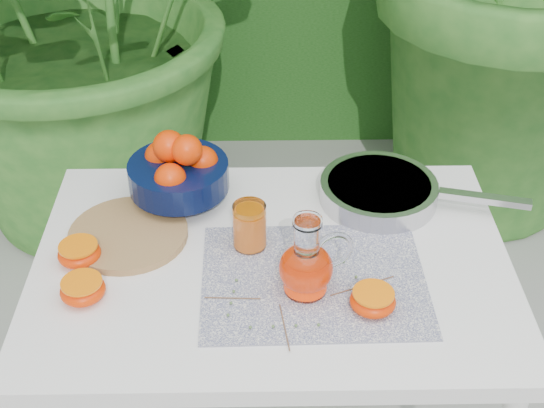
{
  "coord_description": "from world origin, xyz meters",
  "views": [
    {
      "loc": [
        -0.09,
        -1.31,
        1.78
      ],
      "look_at": [
        -0.07,
        -0.08,
        0.88
      ],
      "focal_mm": 50.0,
      "sensor_mm": 36.0,
      "label": 1
    }
  ],
  "objects_px": {
    "cutting_board": "(128,234)",
    "juice_pitcher": "(307,266)",
    "fruit_bowl": "(179,169)",
    "white_table": "(272,288)",
    "saute_pan": "(380,190)"
  },
  "relations": [
    {
      "from": "cutting_board",
      "to": "fruit_bowl",
      "type": "height_order",
      "value": "fruit_bowl"
    },
    {
      "from": "cutting_board",
      "to": "saute_pan",
      "type": "relative_size",
      "value": 0.52
    },
    {
      "from": "cutting_board",
      "to": "white_table",
      "type": "bearing_deg",
      "value": -14.43
    },
    {
      "from": "white_table",
      "to": "saute_pan",
      "type": "relative_size",
      "value": 2.02
    },
    {
      "from": "cutting_board",
      "to": "juice_pitcher",
      "type": "xyz_separation_m",
      "value": [
        0.38,
        -0.18,
        0.06
      ]
    },
    {
      "from": "cutting_board",
      "to": "fruit_bowl",
      "type": "xyz_separation_m",
      "value": [
        0.1,
        0.14,
        0.07
      ]
    },
    {
      "from": "white_table",
      "to": "saute_pan",
      "type": "height_order",
      "value": "saute_pan"
    },
    {
      "from": "cutting_board",
      "to": "fruit_bowl",
      "type": "distance_m",
      "value": 0.19
    },
    {
      "from": "white_table",
      "to": "cutting_board",
      "type": "relative_size",
      "value": 3.86
    },
    {
      "from": "white_table",
      "to": "juice_pitcher",
      "type": "xyz_separation_m",
      "value": [
        0.07,
        -0.1,
        0.15
      ]
    },
    {
      "from": "juice_pitcher",
      "to": "saute_pan",
      "type": "height_order",
      "value": "juice_pitcher"
    },
    {
      "from": "cutting_board",
      "to": "juice_pitcher",
      "type": "distance_m",
      "value": 0.42
    },
    {
      "from": "white_table",
      "to": "juice_pitcher",
      "type": "relative_size",
      "value": 5.68
    },
    {
      "from": "fruit_bowl",
      "to": "juice_pitcher",
      "type": "xyz_separation_m",
      "value": [
        0.27,
        -0.32,
        -0.02
      ]
    },
    {
      "from": "saute_pan",
      "to": "juice_pitcher",
      "type": "bearing_deg",
      "value": -121.57
    }
  ]
}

